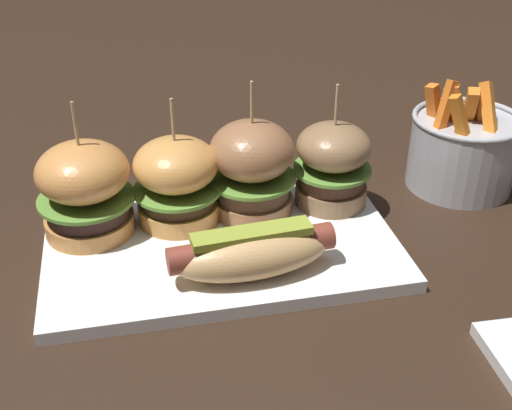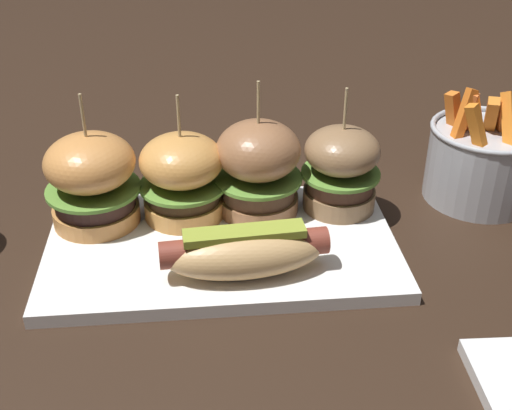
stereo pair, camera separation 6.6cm
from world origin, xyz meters
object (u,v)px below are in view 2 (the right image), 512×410
slider_far_left (92,179)px  slider_far_right (341,168)px  slider_center_right (258,167)px  platter_main (222,246)px  fries_bucket (482,161)px  hot_dog (245,251)px  slider_center_left (182,176)px

slider_far_left → slider_far_right: size_ratio=1.04×
slider_center_right → slider_far_right: slider_center_right is taller
slider_far_left → slider_center_right: size_ratio=0.97×
slider_center_right → slider_far_right: 0.09m
slider_far_left → slider_center_right: (0.17, 0.01, 0.00)m
platter_main → slider_far_right: (0.13, 0.06, 0.05)m
slider_far_right → fries_bucket: slider_far_right is taller
hot_dog → slider_center_right: size_ratio=1.08×
platter_main → slider_far_right: 0.15m
platter_main → slider_far_right: bearing=22.7°
hot_dog → fries_bucket: size_ratio=1.17×
hot_dog → slider_far_right: size_ratio=1.15×
platter_main → fries_bucket: bearing=15.7°
hot_dog → slider_center_left: (-0.06, 0.11, 0.02)m
slider_center_right → slider_far_right: (0.09, -0.00, -0.01)m
fries_bucket → slider_center_right: bearing=-173.8°
slider_center_right → fries_bucket: slider_center_right is taller
hot_dog → slider_far_left: 0.19m
slider_far_left → slider_center_left: 0.09m
slider_center_right → slider_far_right: size_ratio=1.07×
slider_center_right → hot_dog: bearing=-101.8°
slider_far_left → slider_far_right: 0.26m
slider_far_left → slider_center_right: bearing=2.4°
hot_dog → slider_far_right: bearing=44.8°
platter_main → slider_far_left: slider_far_left is taller
hot_dog → slider_center_left: slider_center_left is taller
platter_main → slider_far_right: slider_far_right is taller
slider_center_left → slider_far_left: bearing=-177.4°
hot_dog → slider_far_left: size_ratio=1.11×
hot_dog → slider_far_left: (-0.15, 0.11, 0.03)m
slider_center_right → slider_far_left: bearing=-177.6°
hot_dog → fries_bucket: fries_bucket is taller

